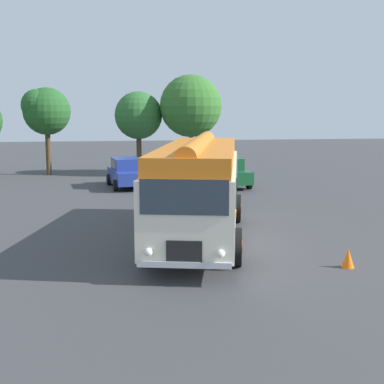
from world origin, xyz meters
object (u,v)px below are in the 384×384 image
Objects in this scene: car_mid_right at (226,172)px; traffic_cone at (348,258)px; car_near_left at (127,172)px; vintage_bus at (199,184)px; car_mid_left at (184,172)px.

traffic_cone is (-0.14, -16.24, -0.57)m from car_mid_right.
car_mid_right is 7.95× the size of traffic_cone.
car_near_left reaches higher than traffic_cone.
traffic_cone is at bearing -71.84° from car_near_left.
car_near_left is 7.99× the size of traffic_cone.
car_near_left is 17.71m from traffic_cone.
traffic_cone is (3.57, -3.96, -1.62)m from vintage_bus.
car_mid_right is (3.71, 12.28, -1.05)m from vintage_bus.
vintage_bus reaches higher than traffic_cone.
vintage_bus is 12.87m from car_mid_right.
car_near_left and car_mid_right have the same top height.
vintage_bus is 2.36× the size of car_near_left.
car_mid_left is at bearing 175.66° from car_mid_right.
car_mid_right is at bearing 89.50° from traffic_cone.
car_near_left is 5.69m from car_mid_right.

